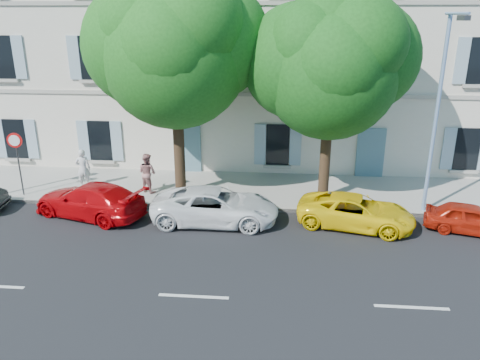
# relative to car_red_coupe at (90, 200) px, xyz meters

# --- Properties ---
(ground) EXTENTS (90.00, 90.00, 0.00)m
(ground) POSITION_rel_car_red_coupe_xyz_m (5.04, -1.20, -0.66)
(ground) COLOR black
(sidewalk) EXTENTS (36.00, 4.50, 0.15)m
(sidewalk) POSITION_rel_car_red_coupe_xyz_m (5.04, 3.25, -0.59)
(sidewalk) COLOR #A09E96
(sidewalk) RESTS_ON ground
(kerb) EXTENTS (36.00, 0.16, 0.16)m
(kerb) POSITION_rel_car_red_coupe_xyz_m (5.04, 1.08, -0.58)
(kerb) COLOR #9E998E
(kerb) RESTS_ON ground
(building) EXTENTS (28.00, 7.00, 12.00)m
(building) POSITION_rel_car_red_coupe_xyz_m (5.04, 9.00, 5.34)
(building) COLOR beige
(building) RESTS_ON ground
(car_red_coupe) EXTENTS (4.93, 3.18, 1.33)m
(car_red_coupe) POSITION_rel_car_red_coupe_xyz_m (0.00, 0.00, 0.00)
(car_red_coupe) COLOR #B50509
(car_red_coupe) RESTS_ON ground
(car_white_coupe) EXTENTS (4.78, 2.20, 1.33)m
(car_white_coupe) POSITION_rel_car_red_coupe_xyz_m (4.98, -0.15, -0.00)
(car_white_coupe) COLOR white
(car_white_coupe) RESTS_ON ground
(car_yellow_supercar) EXTENTS (4.63, 2.92, 1.19)m
(car_yellow_supercar) POSITION_rel_car_red_coupe_xyz_m (10.24, -0.06, -0.07)
(car_yellow_supercar) COLOR yellow
(car_yellow_supercar) RESTS_ON ground
(car_red_hatchback) EXTENTS (3.39, 2.10, 1.08)m
(car_red_hatchback) POSITION_rel_car_red_coupe_xyz_m (14.32, -0.22, -0.13)
(car_red_hatchback) COLOR #A71A0A
(car_red_hatchback) RESTS_ON ground
(tree_left) EXTENTS (5.89, 5.89, 9.12)m
(tree_left) POSITION_rel_car_red_coupe_xyz_m (3.13, 2.28, 5.36)
(tree_left) COLOR #3A2819
(tree_left) RESTS_ON sidewalk
(tree_right) EXTENTS (5.36, 5.36, 8.25)m
(tree_right) POSITION_rel_car_red_coupe_xyz_m (9.22, 2.28, 4.78)
(tree_right) COLOR #3A2819
(tree_right) RESTS_ON sidewalk
(road_sign) EXTENTS (0.63, 0.12, 2.74)m
(road_sign) POSITION_rel_car_red_coupe_xyz_m (-3.66, 1.60, 1.46)
(road_sign) COLOR #383A3D
(road_sign) RESTS_ON sidewalk
(street_lamp) EXTENTS (0.42, 1.60, 7.45)m
(street_lamp) POSITION_rel_car_red_coupe_xyz_m (13.12, 1.23, 3.70)
(street_lamp) COLOR #7293BF
(street_lamp) RESTS_ON sidewalk
(pedestrian_a) EXTENTS (0.71, 0.53, 1.75)m
(pedestrian_a) POSITION_rel_car_red_coupe_xyz_m (-1.38, 2.78, 0.36)
(pedestrian_a) COLOR silver
(pedestrian_a) RESTS_ON sidewalk
(pedestrian_b) EXTENTS (1.05, 0.98, 1.74)m
(pedestrian_b) POSITION_rel_car_red_coupe_xyz_m (1.63, 2.46, 0.35)
(pedestrian_b) COLOR #A86E6B
(pedestrian_b) RESTS_ON sidewalk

